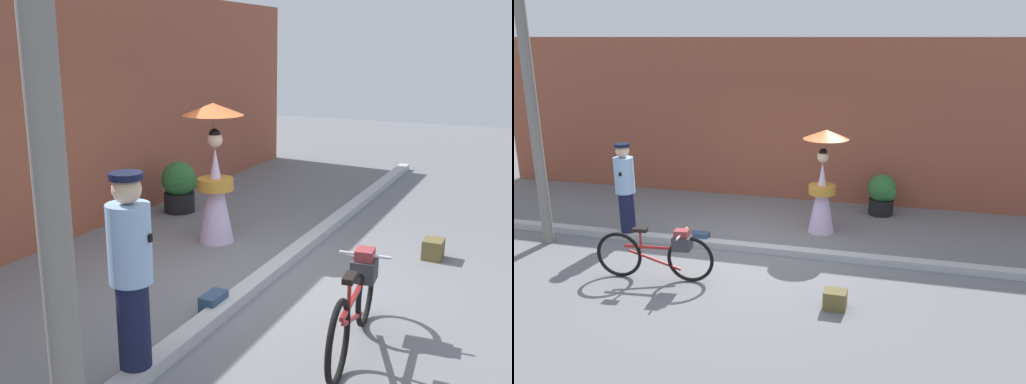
# 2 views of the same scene
# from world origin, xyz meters

# --- Properties ---
(ground_plane) EXTENTS (30.00, 30.00, 0.00)m
(ground_plane) POSITION_xyz_m (0.00, 0.00, 0.00)
(ground_plane) COLOR slate
(building_wall) EXTENTS (14.00, 0.40, 3.44)m
(building_wall) POSITION_xyz_m (0.00, 3.27, 1.72)
(building_wall) COLOR brown
(building_wall) RESTS_ON ground_plane
(sidewalk_curb) EXTENTS (14.00, 0.20, 0.12)m
(sidewalk_curb) POSITION_xyz_m (0.00, 0.00, 0.06)
(sidewalk_curb) COLOR #B2B2B7
(sidewalk_curb) RESTS_ON ground_plane
(bicycle_near_officer) EXTENTS (1.79, 0.48, 0.80)m
(bicycle_near_officer) POSITION_xyz_m (-0.96, -1.36, 0.42)
(bicycle_near_officer) COLOR black
(bicycle_near_officer) RESTS_ON ground_plane
(person_officer) EXTENTS (0.34, 0.38, 1.71)m
(person_officer) POSITION_xyz_m (-2.28, 0.05, 0.91)
(person_officer) COLOR #141938
(person_officer) RESTS_ON ground_plane
(person_with_parasol) EXTENTS (0.82, 0.82, 1.88)m
(person_with_parasol) POSITION_xyz_m (1.00, 1.22, 0.96)
(person_with_parasol) COLOR silver
(person_with_parasol) RESTS_ON ground_plane
(potted_plant_by_door) EXTENTS (0.57, 0.56, 0.82)m
(potted_plant_by_door) POSITION_xyz_m (2.02, 2.49, 0.43)
(potted_plant_by_door) COLOR black
(potted_plant_by_door) RESTS_ON ground_plane
(backpack_on_pavement) EXTENTS (0.30, 0.24, 0.25)m
(backpack_on_pavement) POSITION_xyz_m (1.63, -1.58, 0.13)
(backpack_on_pavement) COLOR brown
(backpack_on_pavement) RESTS_ON ground_plane
(backpack_spare) EXTENTS (0.32, 0.18, 0.20)m
(backpack_spare) POSITION_xyz_m (-0.95, 0.11, 0.10)
(backpack_spare) COLOR navy
(backpack_spare) RESTS_ON ground_plane
(utility_pole) EXTENTS (0.18, 0.18, 4.80)m
(utility_pole) POSITION_xyz_m (-3.52, -0.50, 2.40)
(utility_pole) COLOR slate
(utility_pole) RESTS_ON ground_plane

